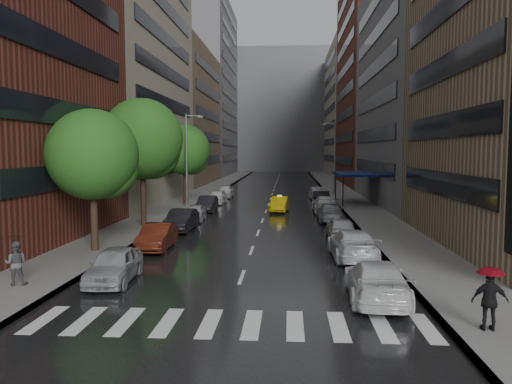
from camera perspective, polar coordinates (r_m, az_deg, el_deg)
ground at (r=18.80m, az=-2.80°, el=-12.77°), size 220.00×220.00×0.00m
road at (r=68.07m, az=1.97°, el=0.06°), size 14.00×140.00×0.01m
sidewalk_left at (r=68.93m, az=-5.52°, el=0.15°), size 4.00×140.00×0.15m
sidewalk_right at (r=68.39m, az=9.53°, el=0.07°), size 4.00×140.00×0.15m
crosswalk at (r=16.89m, az=-2.90°, el=-14.79°), size 13.15×2.80×0.01m
buildings_left at (r=79.14m, az=-8.97°, el=12.27°), size 8.00×108.00×38.00m
buildings_right at (r=76.20m, az=13.76°, el=11.75°), size 8.05×109.10×36.00m
building_far at (r=136.21m, az=2.88°, el=9.18°), size 40.00×14.00×32.00m
tree_near at (r=28.62m, az=-18.19°, el=4.05°), size 4.96×4.96×7.91m
tree_mid at (r=37.45m, az=-12.88°, el=5.91°), size 5.92×5.92×9.44m
tree_far at (r=51.99m, az=-8.14°, el=4.78°), size 5.20×5.20×8.28m
taxi at (r=45.96m, az=2.71°, el=-1.40°), size 1.85×4.32×1.38m
parked_cars_left at (r=40.74m, az=-6.86°, el=-2.17°), size 2.02×42.54×1.53m
parked_cars_right at (r=37.22m, az=8.85°, el=-2.82°), size 2.40×43.41×1.56m
ped_black_umbrella at (r=22.79m, az=-25.78°, el=-6.54°), size 1.01×0.98×2.09m
ped_red_umbrella at (r=17.12m, az=25.19°, el=-10.38°), size 1.11×0.82×2.01m
street_lamp_left at (r=48.80m, az=-7.86°, el=3.86°), size 1.74×0.22×9.00m
street_lamp_right at (r=63.06m, az=8.89°, el=4.06°), size 1.74×0.22×9.00m
awning at (r=53.32m, az=11.19°, el=2.01°), size 4.00×8.00×3.12m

